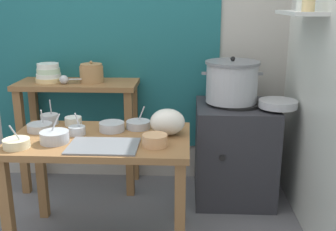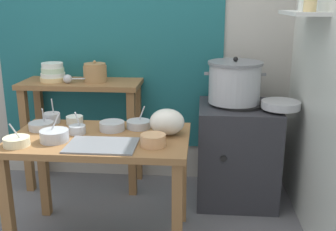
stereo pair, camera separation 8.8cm
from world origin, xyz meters
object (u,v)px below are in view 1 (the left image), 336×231
at_px(stove_block, 234,151).
at_px(steamer_pot, 232,82).
at_px(clay_pot, 92,73).
at_px(wide_pan, 278,104).
at_px(prep_bowl_5, 16,143).
at_px(bowl_stack_enamel, 49,73).
at_px(prep_bowl_7, 77,130).
at_px(serving_tray, 103,146).
at_px(plastic_bag, 167,122).
at_px(prep_bowl_0, 138,124).
at_px(prep_bowl_1, 112,126).
at_px(ladle, 65,80).
at_px(prep_table, 101,154).
at_px(prep_bowl_8, 50,119).
at_px(back_shelf_table, 79,109).
at_px(prep_bowl_6, 73,121).
at_px(prep_bowl_3, 155,140).
at_px(prep_bowl_2, 40,127).
at_px(prep_bowl_4, 55,136).

xyz_separation_m(stove_block, steamer_pot, (-0.04, 0.02, 0.55)).
xyz_separation_m(clay_pot, wide_pan, (1.42, -0.26, -0.17)).
relative_size(clay_pot, prep_bowl_5, 1.23).
bearing_deg(wide_pan, bowl_stack_enamel, 171.92).
height_order(wide_pan, prep_bowl_7, prep_bowl_7).
distance_m(serving_tray, wide_pan, 1.34).
height_order(plastic_bag, prep_bowl_0, plastic_bag).
bearing_deg(prep_bowl_0, prep_bowl_1, -159.98).
bearing_deg(serving_tray, prep_bowl_7, 135.01).
bearing_deg(clay_pot, ladle, -156.28).
bearing_deg(prep_table, prep_bowl_8, 147.66).
xyz_separation_m(clay_pot, serving_tray, (0.28, -0.97, -0.25)).
distance_m(back_shelf_table, bowl_stack_enamel, 0.36).
bearing_deg(prep_bowl_7, stove_block, 30.93).
bearing_deg(serving_tray, wide_pan, 32.12).
relative_size(bowl_stack_enamel, prep_bowl_6, 1.82).
height_order(plastic_bag, prep_bowl_3, plastic_bag).
bearing_deg(prep_bowl_8, prep_bowl_3, -27.61).
height_order(ladle, prep_bowl_3, ladle).
xyz_separation_m(back_shelf_table, clay_pot, (0.12, 0.00, 0.29)).
height_order(prep_bowl_2, prep_bowl_4, prep_bowl_4).
relative_size(bowl_stack_enamel, ladle, 0.73).
bearing_deg(wide_pan, prep_bowl_2, -164.62).
bearing_deg(wide_pan, clay_pot, 169.58).
bearing_deg(serving_tray, clay_pot, 106.30).
height_order(clay_pot, prep_bowl_3, clay_pot).
distance_m(stove_block, prep_bowl_3, 1.05).
distance_m(bowl_stack_enamel, ladle, 0.17).
xyz_separation_m(prep_bowl_2, prep_bowl_5, (-0.02, -0.31, 0.00)).
xyz_separation_m(prep_bowl_3, prep_bowl_7, (-0.50, 0.18, -0.01)).
bearing_deg(prep_bowl_8, prep_bowl_1, -15.83).
relative_size(plastic_bag, prep_bowl_7, 1.45).
bearing_deg(prep_bowl_7, prep_bowl_5, -139.33).
bearing_deg(prep_bowl_6, serving_tray, -54.85).
bearing_deg(plastic_bag, steamer_pot, 53.85).
bearing_deg(prep_bowl_1, bowl_stack_enamel, 132.98).
bearing_deg(stove_block, steamer_pot, 153.38).
xyz_separation_m(serving_tray, prep_bowl_4, (-0.30, 0.06, 0.03)).
xyz_separation_m(steamer_pot, plastic_bag, (-0.45, -0.62, -0.13)).
bearing_deg(prep_bowl_2, prep_bowl_3, -17.56).
bearing_deg(serving_tray, prep_bowl_6, 125.15).
relative_size(back_shelf_table, prep_bowl_8, 5.46).
height_order(back_shelf_table, steamer_pot, steamer_pot).
height_order(prep_bowl_0, prep_bowl_4, prep_bowl_4).
height_order(bowl_stack_enamel, prep_bowl_3, bowl_stack_enamel).
height_order(back_shelf_table, clay_pot, clay_pot).
relative_size(back_shelf_table, ladle, 3.43).
bearing_deg(steamer_pot, bowl_stack_enamel, 176.05).
distance_m(steamer_pot, wide_pan, 0.38).
xyz_separation_m(back_shelf_table, ladle, (-0.07, -0.08, 0.26)).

